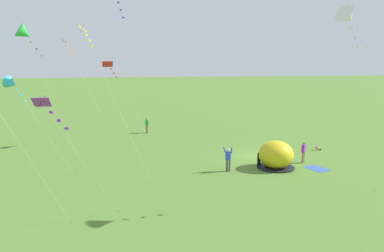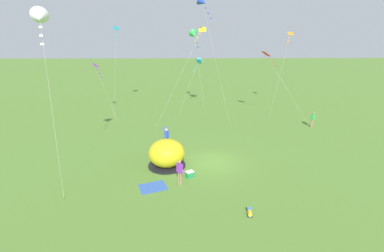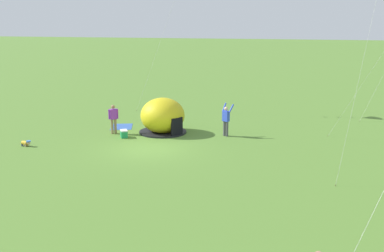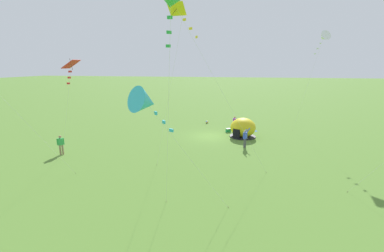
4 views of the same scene
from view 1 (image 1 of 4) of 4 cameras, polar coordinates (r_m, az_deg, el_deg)
name	(u,v)px [view 1 (image 1 of 4)]	position (r m, az deg, el deg)	size (l,w,h in m)	color
ground_plane	(255,157)	(32.23, 9.51, -4.62)	(300.00, 300.00, 0.00)	#517A2D
popup_tent	(276,155)	(28.98, 12.66, -4.36)	(2.81, 2.81, 2.10)	gold
picnic_blanket	(317,169)	(29.86, 18.51, -6.18)	(1.70, 1.30, 0.01)	#3359A5
cooler_box	(288,158)	(31.34, 14.48, -4.81)	(0.64, 0.60, 0.44)	#1E8C4C
toddler_crawling	(318,148)	(35.91, 18.67, -3.21)	(0.30, 0.55, 0.32)	gold
person_far_back	(147,124)	(42.07, -6.89, 0.24)	(0.51, 0.41, 1.72)	#8C7251
person_flying_kite	(228,158)	(27.59, 5.54, -4.88)	(0.65, 0.72, 1.89)	#4C4C51
person_watching_sky	(304,151)	(30.97, 16.63, -3.67)	(0.43, 0.47, 1.72)	#8C7251
kite_white	(348,17)	(21.99, 22.66, 15.07)	(2.12, 4.22, 10.93)	silver
kite_red	(109,67)	(37.04, -12.53, 8.84)	(4.89, 4.18, 8.04)	silver
kite_purple	(48,109)	(17.34, -21.14, 2.41)	(3.15, 3.32, 6.59)	silver
kite_orange	(66,45)	(41.58, -18.60, 11.60)	(3.99, 5.39, 10.32)	silver
kite_green	(25,33)	(29.70, -24.14, 12.75)	(2.14, 3.94, 10.63)	silver
kite_cyan	(12,84)	(30.62, -25.77, 5.84)	(3.45, 5.22, 6.95)	silver
kite_yellow	(85,34)	(29.56, -16.01, 13.38)	(5.84, 5.01, 10.69)	silver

